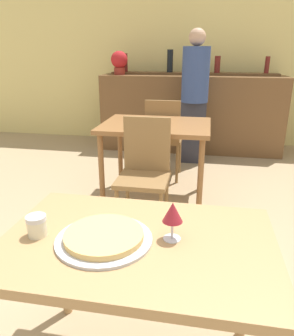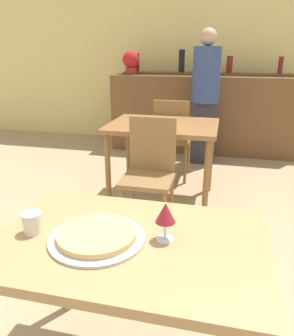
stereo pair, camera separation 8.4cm
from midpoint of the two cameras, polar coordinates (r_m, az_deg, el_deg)
wall_back at (r=5.34m, az=10.96°, el=19.26°), size 8.00×0.05×2.80m
dining_table_near at (r=1.37m, az=-1.03°, el=-15.26°), size 1.08×0.72×0.72m
dining_table_far at (r=3.11m, az=3.58°, el=6.02°), size 1.01×0.78×0.78m
bar_counter at (r=4.92m, az=9.99°, el=9.25°), size 2.60×0.56×1.09m
bar_back_shelf at (r=4.99m, az=9.93°, el=16.35°), size 2.39×0.24×0.35m
chair_far_side_front at (r=2.63m, az=1.40°, el=0.12°), size 0.40×0.40×0.93m
chair_far_side_back at (r=3.68m, az=5.05°, el=5.83°), size 0.40×0.40×0.93m
pizza_tray at (r=1.32m, az=-6.85°, el=-11.68°), size 0.38×0.38×0.04m
cheese_shaker at (r=1.41m, az=-17.74°, el=-9.10°), size 0.08×0.08×0.09m
person_standing at (r=4.29m, az=10.66°, el=12.61°), size 0.34×0.34×1.68m
wine_glass at (r=1.27m, az=5.15°, el=-7.97°), size 0.08×0.08×0.16m
potted_plant at (r=4.97m, az=-2.31°, el=18.07°), size 0.24×0.24×0.33m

